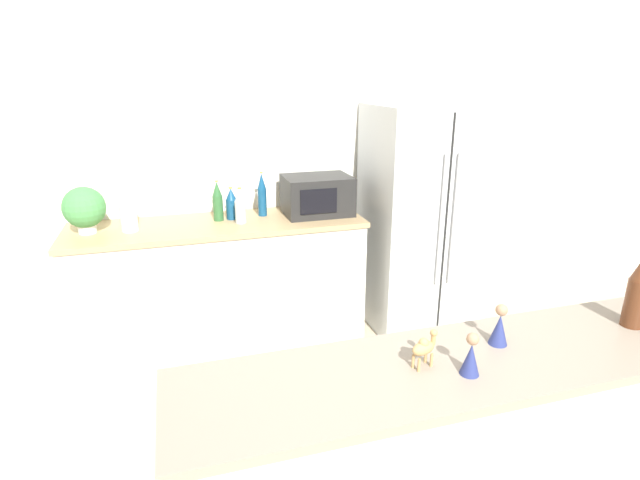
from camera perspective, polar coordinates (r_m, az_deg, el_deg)
wall_back at (r=3.83m, az=-6.10°, el=8.73°), size 8.00×0.06×2.55m
back_counter at (r=3.69m, az=-11.12°, el=-4.99°), size 2.02×0.63×0.94m
refrigerator at (r=3.93m, az=11.58°, el=2.43°), size 0.83×0.72×1.71m
bar_counter at (r=2.17m, az=15.04°, el=-23.81°), size 2.09×0.51×0.96m
potted_plant at (r=3.52m, az=-25.35°, el=3.29°), size 0.26×0.26×0.30m
paper_towel_roll at (r=3.47m, az=-21.09°, el=3.08°), size 0.11×0.11×0.27m
microwave at (r=3.64m, az=-0.33°, el=5.15°), size 0.48×0.37×0.28m
back_bottle_0 at (r=3.57m, az=-10.09°, el=4.07°), size 0.08×0.08×0.23m
back_bottle_1 at (r=3.46m, az=-9.10°, el=3.83°), size 0.08×0.08×0.25m
back_bottle_2 at (r=3.55m, az=-11.62°, el=4.33°), size 0.07×0.07×0.28m
back_bottle_3 at (r=3.62m, az=-6.64°, el=5.13°), size 0.06×0.06×0.32m
wine_bottle at (r=2.33m, az=32.59°, el=-4.95°), size 0.08×0.08×0.32m
camel_figurine at (r=1.78m, az=11.83°, el=-11.88°), size 0.11×0.07×0.13m
wise_man_figurine_blue at (r=1.78m, az=16.86°, el=-12.65°), size 0.07×0.07×0.15m
wise_man_figurine_crimson at (r=1.99m, az=19.82°, el=-9.35°), size 0.07×0.07×0.16m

